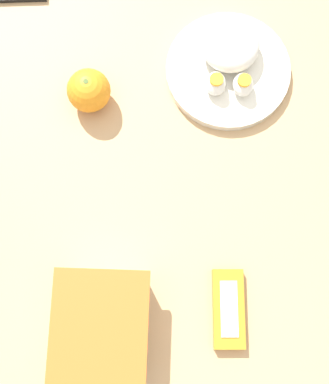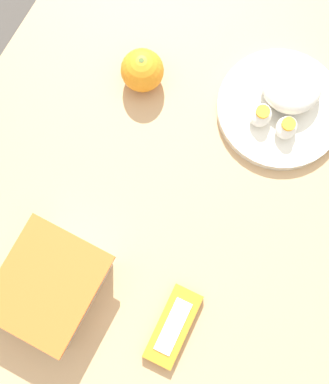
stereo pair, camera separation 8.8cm
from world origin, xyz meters
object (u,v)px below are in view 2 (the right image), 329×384
Objects in this scene: food_container at (52,286)px; candy_bar at (173,326)px; rice_plate at (284,101)px; orange_fruit at (142,70)px.

food_container reaches higher than candy_bar.
rice_plate reaches higher than candy_bar.
food_container is 0.50m from rice_plate.
orange_fruit is (0.39, 0.05, 0.00)m from food_container.
orange_fruit reaches higher than rice_plate.
rice_plate is 0.43m from candy_bar.
rice_plate is at bearing -74.08° from orange_fruit.
rice_plate is (0.46, -0.19, -0.01)m from food_container.
food_container is at bearing 157.10° from rice_plate.
rice_plate is at bearing 0.59° from candy_bar.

